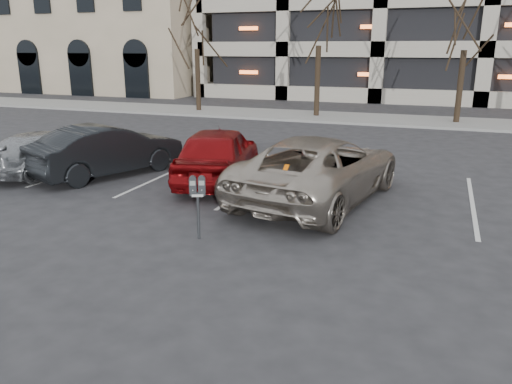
{
  "coord_description": "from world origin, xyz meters",
  "views": [
    {
      "loc": [
        3.29,
        -10.24,
        3.63
      ],
      "look_at": [
        -0.03,
        -1.3,
        0.86
      ],
      "focal_mm": 35.0,
      "sensor_mm": 36.0,
      "label": 1
    }
  ],
  "objects_px": {
    "car_red": "(218,154)",
    "car_dark": "(108,150)",
    "tree_a": "(196,9)",
    "parking_meter": "(197,192)",
    "suv_silver": "(319,168)",
    "tree_c": "(470,2)",
    "car_silver": "(52,152)"
  },
  "relations": [
    {
      "from": "car_red",
      "to": "car_dark",
      "type": "height_order",
      "value": "car_red"
    },
    {
      "from": "tree_a",
      "to": "parking_meter",
      "type": "relative_size",
      "value": 6.28
    },
    {
      "from": "parking_meter",
      "to": "car_dark",
      "type": "distance_m",
      "value": 6.07
    },
    {
      "from": "car_red",
      "to": "suv_silver",
      "type": "bearing_deg",
      "value": 152.61
    },
    {
      "from": "tree_c",
      "to": "car_silver",
      "type": "bearing_deg",
      "value": -128.36
    },
    {
      "from": "tree_a",
      "to": "tree_c",
      "type": "distance_m",
      "value": 14.0
    },
    {
      "from": "tree_a",
      "to": "tree_c",
      "type": "relative_size",
      "value": 1.01
    },
    {
      "from": "suv_silver",
      "to": "car_dark",
      "type": "relative_size",
      "value": 1.35
    },
    {
      "from": "tree_a",
      "to": "parking_meter",
      "type": "bearing_deg",
      "value": -63.36
    },
    {
      "from": "parking_meter",
      "to": "car_silver",
      "type": "relative_size",
      "value": 0.29
    },
    {
      "from": "tree_a",
      "to": "car_red",
      "type": "xyz_separation_m",
      "value": [
        7.57,
        -13.84,
        -4.89
      ]
    },
    {
      "from": "suv_silver",
      "to": "car_red",
      "type": "xyz_separation_m",
      "value": [
        -3.05,
        0.78,
        -0.01
      ]
    },
    {
      "from": "tree_c",
      "to": "car_red",
      "type": "bearing_deg",
      "value": -114.93
    },
    {
      "from": "tree_a",
      "to": "car_dark",
      "type": "relative_size",
      "value": 1.75
    },
    {
      "from": "parking_meter",
      "to": "suv_silver",
      "type": "bearing_deg",
      "value": 40.84
    },
    {
      "from": "suv_silver",
      "to": "car_silver",
      "type": "xyz_separation_m",
      "value": [
        -8.17,
        0.01,
        -0.17
      ]
    },
    {
      "from": "parking_meter",
      "to": "car_red",
      "type": "bearing_deg",
      "value": 84.98
    },
    {
      "from": "suv_silver",
      "to": "car_dark",
      "type": "bearing_deg",
      "value": 7.62
    },
    {
      "from": "tree_c",
      "to": "car_red",
      "type": "relative_size",
      "value": 1.7
    },
    {
      "from": "suv_silver",
      "to": "car_silver",
      "type": "distance_m",
      "value": 8.17
    },
    {
      "from": "tree_a",
      "to": "suv_silver",
      "type": "bearing_deg",
      "value": -54.01
    },
    {
      "from": "parking_meter",
      "to": "car_red",
      "type": "relative_size",
      "value": 0.27
    },
    {
      "from": "tree_a",
      "to": "suv_silver",
      "type": "relative_size",
      "value": 1.29
    },
    {
      "from": "parking_meter",
      "to": "car_dark",
      "type": "xyz_separation_m",
      "value": [
        -4.8,
        3.71,
        -0.22
      ]
    },
    {
      "from": "tree_a",
      "to": "car_red",
      "type": "relative_size",
      "value": 1.71
    },
    {
      "from": "parking_meter",
      "to": "suv_silver",
      "type": "relative_size",
      "value": 0.21
    },
    {
      "from": "car_red",
      "to": "car_silver",
      "type": "xyz_separation_m",
      "value": [
        -5.13,
        -0.76,
        -0.16
      ]
    },
    {
      "from": "tree_c",
      "to": "parking_meter",
      "type": "distance_m",
      "value": 19.26
    },
    {
      "from": "tree_a",
      "to": "suv_silver",
      "type": "distance_m",
      "value": 18.71
    },
    {
      "from": "car_dark",
      "to": "suv_silver",
      "type": "bearing_deg",
      "value": -159.72
    },
    {
      "from": "tree_a",
      "to": "parking_meter",
      "type": "height_order",
      "value": "tree_a"
    },
    {
      "from": "parking_meter",
      "to": "car_red",
      "type": "height_order",
      "value": "car_red"
    }
  ]
}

